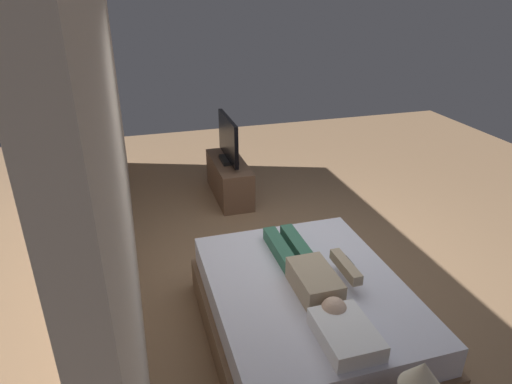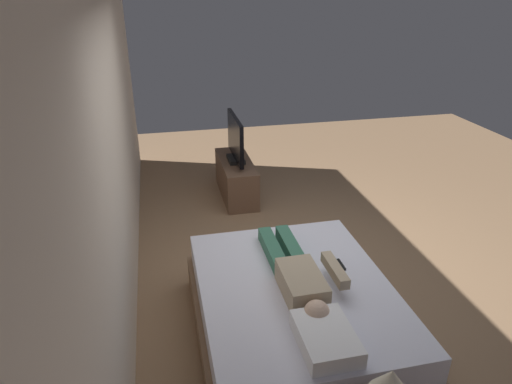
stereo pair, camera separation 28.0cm
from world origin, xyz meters
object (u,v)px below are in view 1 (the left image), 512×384
at_px(pillow, 346,334).
at_px(lamp, 422,376).
at_px(bed, 306,313).
at_px(remote, 348,261).
at_px(tv, 228,141).
at_px(tv_stand, 229,179).
at_px(person, 309,272).

xyz_separation_m(pillow, lamp, (-0.62, -0.09, 0.25)).
height_order(bed, remote, remote).
bearing_deg(tv, remote, -171.51).
distance_m(tv, lamp, 4.04).
bearing_deg(tv_stand, tv, 180.00).
relative_size(remote, tv, 0.17).
relative_size(bed, person, 1.51).
bearing_deg(remote, tv, 8.49).
relative_size(tv, lamp, 2.10).
bearing_deg(pillow, remote, -27.86).
bearing_deg(remote, pillow, 152.14).
xyz_separation_m(bed, person, (0.03, -0.02, 0.36)).
bearing_deg(bed, pillow, 180.00).
bearing_deg(person, tv_stand, -0.33).
height_order(pillow, person, person).
relative_size(tv_stand, tv, 1.25).
height_order(pillow, remote, pillow).
distance_m(pillow, lamp, 0.67).
bearing_deg(bed, person, -39.53).
xyz_separation_m(remote, lamp, (-1.43, 0.34, 0.30)).
relative_size(pillow, tv_stand, 0.44).
distance_m(remote, tv, 2.65).
bearing_deg(tv, tv_stand, 0.00).
relative_size(person, lamp, 3.00).
xyz_separation_m(bed, lamp, (-1.25, -0.09, 0.59)).
height_order(remote, tv, tv).
height_order(bed, lamp, lamp).
bearing_deg(pillow, person, -2.07).
xyz_separation_m(pillow, person, (0.66, -0.02, 0.02)).
bearing_deg(bed, tv, -0.81).
height_order(bed, person, person).
bearing_deg(remote, bed, 112.78).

